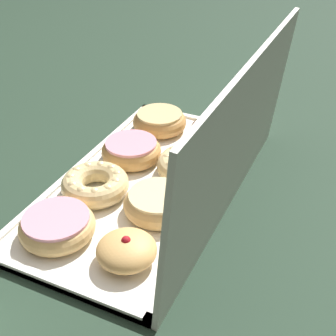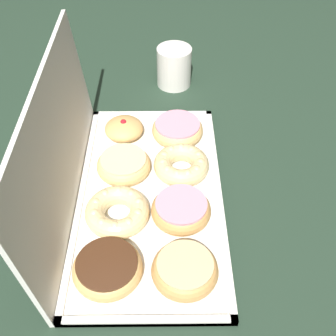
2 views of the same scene
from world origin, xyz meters
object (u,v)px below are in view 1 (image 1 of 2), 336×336
cruller_donut_2 (95,184)px  cruller_donut_5 (190,164)px  pink_frosted_donut_3 (57,226)px  donut_box (146,185)px  chocolate_frosted_donut_4 (216,135)px  jelly_filled_donut_7 (127,250)px  glazed_ring_donut_6 (158,203)px  pink_frosted_donut_1 (131,150)px  glazed_ring_donut_0 (160,121)px

cruller_donut_2 → cruller_donut_5: 0.17m
pink_frosted_donut_3 → cruller_donut_5: size_ratio=0.96×
donut_box → cruller_donut_2: cruller_donut_2 is taller
chocolate_frosted_donut_4 → jelly_filled_donut_7: jelly_filled_donut_7 is taller
glazed_ring_donut_6 → donut_box: bearing=-139.8°
pink_frosted_donut_1 → cruller_donut_5: (-0.00, 0.12, -0.00)m
cruller_donut_2 → pink_frosted_donut_1: bearing=177.9°
cruller_donut_2 → jelly_filled_donut_7: 0.17m
cruller_donut_5 → jelly_filled_donut_7: bearing=0.8°
pink_frosted_donut_3 → chocolate_frosted_donut_4: (-0.35, 0.12, 0.00)m
pink_frosted_donut_1 → donut_box: bearing=47.1°
donut_box → pink_frosted_donut_3: (0.18, -0.06, 0.02)m
pink_frosted_donut_1 → glazed_ring_donut_0: bearing=-178.9°
donut_box → chocolate_frosted_donut_4: (-0.18, 0.07, 0.02)m
glazed_ring_donut_0 → pink_frosted_donut_3: size_ratio=0.97×
donut_box → cruller_donut_2: size_ratio=4.58×
pink_frosted_donut_1 → cruller_donut_2: same height
donut_box → chocolate_frosted_donut_4: chocolate_frosted_donut_4 is taller
pink_frosted_donut_3 → chocolate_frosted_donut_4: size_ratio=0.99×
pink_frosted_donut_1 → jelly_filled_donut_7: bearing=27.3°
donut_box → jelly_filled_donut_7: 0.19m
cruller_donut_5 → jelly_filled_donut_7: jelly_filled_donut_7 is taller
pink_frosted_donut_1 → cruller_donut_5: size_ratio=0.94×
glazed_ring_donut_0 → glazed_ring_donut_6: 0.27m
glazed_ring_donut_6 → jelly_filled_donut_7: 0.12m
cruller_donut_5 → pink_frosted_donut_1: bearing=-88.5°
donut_box → glazed_ring_donut_6: bearing=40.2°
pink_frosted_donut_1 → cruller_donut_2: (0.12, -0.00, 0.00)m
pink_frosted_donut_3 → cruller_donut_5: cruller_donut_5 is taller
cruller_donut_2 → jelly_filled_donut_7: (0.12, 0.13, -0.00)m
pink_frosted_donut_3 → jelly_filled_donut_7: size_ratio=1.33×
cruller_donut_2 → glazed_ring_donut_0: bearing=179.6°
pink_frosted_donut_1 → jelly_filled_donut_7: jelly_filled_donut_7 is taller
glazed_ring_donut_0 → pink_frosted_donut_3: 0.36m
donut_box → pink_frosted_donut_3: 0.19m
glazed_ring_donut_0 → jelly_filled_donut_7: size_ratio=1.29×
cruller_donut_2 → pink_frosted_donut_3: (0.11, 0.01, -0.00)m
donut_box → cruller_donut_5: size_ratio=4.40×
glazed_ring_donut_0 → cruller_donut_2: size_ratio=0.97×
donut_box → pink_frosted_donut_1: pink_frosted_donut_1 is taller
donut_box → cruller_donut_5: (-0.06, 0.06, 0.02)m
cruller_donut_5 → pink_frosted_donut_3: bearing=-26.4°
pink_frosted_donut_1 → glazed_ring_donut_6: 0.17m
glazed_ring_donut_0 → pink_frosted_donut_1: (0.13, 0.00, -0.00)m
donut_box → glazed_ring_donut_6: size_ratio=4.72×
glazed_ring_donut_0 → cruller_donut_5: (0.12, 0.12, -0.00)m
glazed_ring_donut_6 → cruller_donut_2: bearing=-90.5°
glazed_ring_donut_0 → cruller_donut_2: same height
chocolate_frosted_donut_4 → cruller_donut_5: 0.12m
pink_frosted_donut_1 → chocolate_frosted_donut_4: 0.17m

